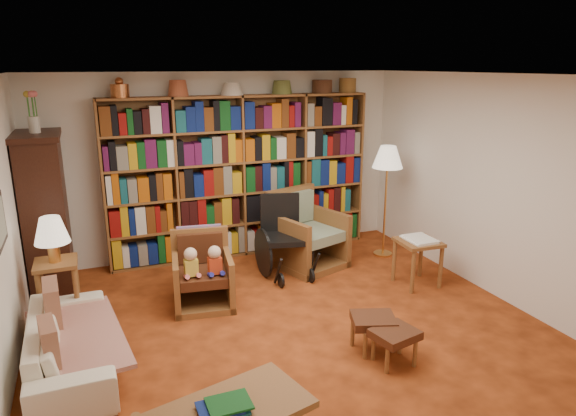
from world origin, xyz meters
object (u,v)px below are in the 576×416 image
armchair_sage (305,236)px  wheelchair (284,239)px  floor_lamp (388,162)px  footstool_b (395,337)px  sofa (70,343)px  side_table_papers (418,248)px  footstool_a (373,323)px  armchair_leather (201,274)px  side_table_lamp (58,279)px

armchair_sage → wheelchair: size_ratio=1.04×
floor_lamp → footstool_b: (-1.37, -2.39, -1.07)m
sofa → footstool_b: (2.68, -0.99, 0.02)m
side_table_papers → footstool_a: side_table_papers is taller
armchair_leather → floor_lamp: (2.69, 0.53, 0.99)m
floor_lamp → side_table_papers: (-0.17, -1.02, -0.87)m
floor_lamp → footstool_a: (-1.43, -2.11, -1.06)m
footstool_a → footstool_b: 0.28m
side_table_lamp → wheelchair: (2.62, 0.41, -0.04)m
side_table_lamp → wheelchair: wheelchair is taller
side_table_papers → footstool_a: (-1.26, -1.09, -0.19)m
footstool_a → footstool_b: (0.05, -0.28, -0.01)m
sofa → footstool_b: 2.85m
sofa → armchair_sage: armchair_sage is taller
armchair_leather → floor_lamp: 2.92m
side_table_papers → footstool_b: side_table_papers is taller
sofa → footstool_b: bearing=-111.2°
wheelchair → footstool_a: wheelchair is taller
side_table_lamp → armchair_sage: armchair_sage is taller
floor_lamp → footstool_b: 2.95m
side_table_lamp → wheelchair: size_ratio=0.68×
side_table_lamp → footstool_b: size_ratio=1.57×
wheelchair → armchair_leather: bearing=-159.4°
armchair_leather → armchair_sage: (1.55, 0.65, 0.04)m
side_table_lamp → footstool_b: (2.78, -1.88, -0.24)m
side_table_lamp → armchair_leather: (1.45, -0.02, -0.16)m
armchair_leather → side_table_papers: armchair_leather is taller
footstool_a → floor_lamp: bearing=55.9°
side_table_lamp → floor_lamp: 4.26m
floor_lamp → side_table_papers: floor_lamp is taller
sofa → footstool_a: 2.72m
armchair_sage → footstool_b: size_ratio=2.40×
wheelchair → footstool_b: (0.16, -2.30, -0.20)m
armchair_leather → footstool_a: (1.27, -1.58, -0.07)m
sofa → armchair_leather: size_ratio=2.03×
armchair_leather → floor_lamp: floor_lamp is taller
side_table_lamp → footstool_b: 3.36m
armchair_sage → footstool_a: armchair_sage is taller
side_table_lamp → floor_lamp: floor_lamp is taller
footstool_a → sofa: bearing=164.8°
floor_lamp → sofa: bearing=-160.9°
armchair_sage → floor_lamp: 1.49m
sofa → armchair_leather: (1.35, 0.87, 0.10)m
side_table_lamp → footstool_b: side_table_lamp is taller
wheelchair → footstool_b: size_ratio=2.30×
armchair_sage → floor_lamp: bearing=-6.4°
wheelchair → floor_lamp: bearing=3.3°
side_table_lamp → footstool_a: side_table_lamp is taller
side_table_papers → sofa: bearing=-174.4°
side_table_lamp → wheelchair: bearing=9.0°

